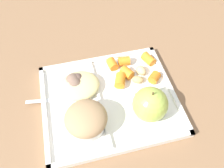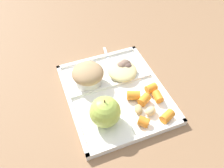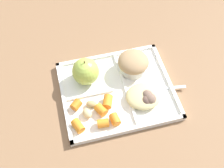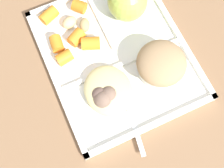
# 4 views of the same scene
# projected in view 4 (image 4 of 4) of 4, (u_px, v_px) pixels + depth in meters

# --- Properties ---
(ground) EXTENTS (6.00, 6.00, 0.00)m
(ground) POSITION_uv_depth(u_px,v_px,m) (117.00, 57.00, 0.56)
(ground) COLOR #846042
(lunch_tray) EXTENTS (0.33, 0.28, 0.02)m
(lunch_tray) POSITION_uv_depth(u_px,v_px,m) (117.00, 55.00, 0.56)
(lunch_tray) COLOR white
(lunch_tray) RESTS_ON ground
(green_apple) EXTENTS (0.08, 0.08, 0.09)m
(green_apple) POSITION_uv_depth(u_px,v_px,m) (127.00, 1.00, 0.54)
(green_apple) COLOR #A8C14C
(green_apple) RESTS_ON lunch_tray
(bran_muffin) EXTENTS (0.09, 0.09, 0.06)m
(bran_muffin) POSITION_uv_depth(u_px,v_px,m) (161.00, 65.00, 0.51)
(bran_muffin) COLOR silver
(bran_muffin) RESTS_ON lunch_tray
(carrot_slice_diagonal) EXTENTS (0.03, 0.03, 0.02)m
(carrot_slice_diagonal) POSITION_uv_depth(u_px,v_px,m) (64.00, 58.00, 0.54)
(carrot_slice_diagonal) COLOR orange
(carrot_slice_diagonal) RESTS_ON lunch_tray
(carrot_slice_center) EXTENTS (0.03, 0.03, 0.02)m
(carrot_slice_center) POSITION_uv_depth(u_px,v_px,m) (57.00, 44.00, 0.55)
(carrot_slice_center) COLOR orange
(carrot_slice_center) RESTS_ON lunch_tray
(carrot_slice_edge) EXTENTS (0.04, 0.04, 0.02)m
(carrot_slice_edge) POSITION_uv_depth(u_px,v_px,m) (49.00, 15.00, 0.57)
(carrot_slice_edge) COLOR orange
(carrot_slice_edge) RESTS_ON lunch_tray
(carrot_slice_back) EXTENTS (0.04, 0.04, 0.03)m
(carrot_slice_back) POSITION_uv_depth(u_px,v_px,m) (91.00, 43.00, 0.55)
(carrot_slice_back) COLOR orange
(carrot_slice_back) RESTS_ON lunch_tray
(carrot_slice_tilted) EXTENTS (0.04, 0.04, 0.03)m
(carrot_slice_tilted) POSITION_uv_depth(u_px,v_px,m) (79.00, 6.00, 0.57)
(carrot_slice_tilted) COLOR orange
(carrot_slice_tilted) RESTS_ON lunch_tray
(carrot_slice_near_corner) EXTENTS (0.04, 0.04, 0.03)m
(carrot_slice_near_corner) POSITION_uv_depth(u_px,v_px,m) (76.00, 37.00, 0.55)
(carrot_slice_near_corner) COLOR orange
(carrot_slice_near_corner) RESTS_ON lunch_tray
(potato_chunk_browned) EXTENTS (0.04, 0.03, 0.02)m
(potato_chunk_browned) POSITION_uv_depth(u_px,v_px,m) (85.00, 25.00, 0.56)
(potato_chunk_browned) COLOR tan
(potato_chunk_browned) RESTS_ON lunch_tray
(potato_chunk_small) EXTENTS (0.03, 0.04, 0.02)m
(potato_chunk_small) POSITION_uv_depth(u_px,v_px,m) (69.00, 22.00, 0.56)
(potato_chunk_small) COLOR tan
(potato_chunk_small) RESTS_ON lunch_tray
(egg_noodle_pile) EXTENTS (0.10, 0.09, 0.03)m
(egg_noodle_pile) POSITION_uv_depth(u_px,v_px,m) (108.00, 90.00, 0.51)
(egg_noodle_pile) COLOR #D6C684
(egg_noodle_pile) RESTS_ON lunch_tray
(meatball_front) EXTENTS (0.03, 0.03, 0.03)m
(meatball_front) POSITION_uv_depth(u_px,v_px,m) (100.00, 95.00, 0.51)
(meatball_front) COLOR brown
(meatball_front) RESTS_ON lunch_tray
(meatball_back) EXTENTS (0.04, 0.04, 0.04)m
(meatball_back) POSITION_uv_depth(u_px,v_px,m) (109.00, 95.00, 0.51)
(meatball_back) COLOR #755B4C
(meatball_back) RESTS_ON lunch_tray
(meatball_center) EXTENTS (0.04, 0.04, 0.04)m
(meatball_center) POSITION_uv_depth(u_px,v_px,m) (103.00, 99.00, 0.50)
(meatball_center) COLOR #755B4C
(meatball_center) RESTS_ON lunch_tray
(plastic_fork) EXTENTS (0.16, 0.04, 0.00)m
(plastic_fork) POSITION_uv_depth(u_px,v_px,m) (129.00, 110.00, 0.52)
(plastic_fork) COLOR white
(plastic_fork) RESTS_ON lunch_tray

